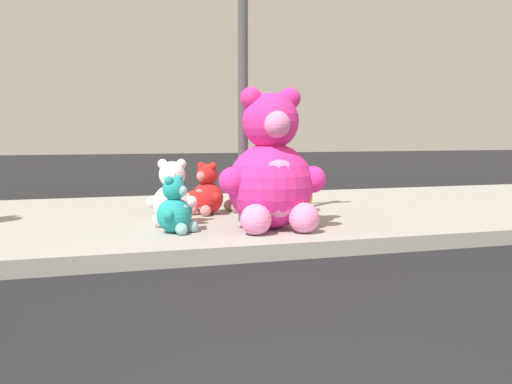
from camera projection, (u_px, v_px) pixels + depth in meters
The scene contains 8 objects.
sidewalk at pixel (142, 222), 7.05m from camera, with size 28.00×4.40×0.15m, color #9E9B93.
sign_pole at pixel (243, 64), 6.42m from camera, with size 0.56×0.11×3.20m.
plush_pink_large at pixel (272, 173), 6.01m from camera, with size 1.09×0.97×1.42m.
plush_white at pixel (172, 199), 6.31m from camera, with size 0.52×0.49×0.69m.
plush_teal at pixel (176, 210), 5.80m from camera, with size 0.40×0.40×0.56m.
plush_yellow at pixel (296, 193), 7.22m from camera, with size 0.44×0.43×0.61m.
plush_red at pixel (206, 194), 7.12m from camera, with size 0.45×0.44×0.62m.
plush_brown at pixel (244, 190), 7.40m from camera, with size 0.46×0.50×0.66m.
Camera 1 is at (-0.86, -1.86, 1.12)m, focal length 42.26 mm.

